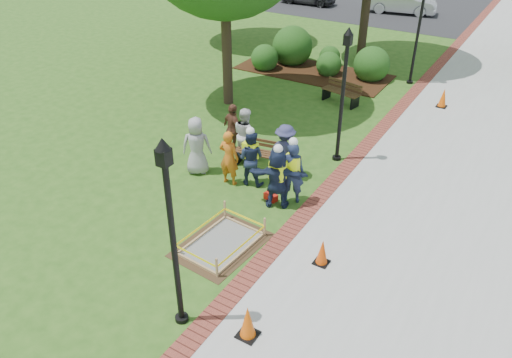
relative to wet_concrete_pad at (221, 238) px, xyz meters
The scene contains 30 objects.
ground 0.83m from the wet_concrete_pad, 135.05° to the left, with size 100.00×100.00×0.00m, color #285116.
sidewalk 11.46m from the wet_concrete_pad, 67.20° to the left, with size 6.00×60.00×0.02m, color #9E9E99.
brick_edging 10.63m from the wet_concrete_pad, 83.57° to the left, with size 0.50×60.00×0.03m, color maroon.
mulch_bed 13.06m from the wet_concrete_pad, 105.83° to the left, with size 7.00×3.00×0.05m, color #381E0F.
parking_lot 27.57m from the wet_concrete_pad, 91.16° to the left, with size 36.00×12.00×0.01m, color black.
wet_concrete_pad is the anchor object (origin of this frame).
bench_near 4.06m from the wet_concrete_pad, 107.62° to the left, with size 1.62×0.77×0.84m.
bench_far 9.94m from the wet_concrete_pad, 96.02° to the left, with size 1.67×0.86×0.86m.
cone_front 2.96m from the wet_concrete_pad, 44.85° to the right, with size 0.41×0.41×0.81m.
cone_back 2.52m from the wet_concrete_pad, 15.64° to the left, with size 0.35×0.35×0.70m.
cone_far 11.88m from the wet_concrete_pad, 77.61° to the left, with size 0.39×0.39×0.77m.
toolbox 2.41m from the wet_concrete_pad, 89.04° to the left, with size 0.39×0.21×0.19m, color red.
lamp_near 3.39m from the wet_concrete_pad, 74.22° to the right, with size 0.28×0.28×4.26m.
lamp_mid 6.04m from the wet_concrete_pad, 82.93° to the left, with size 0.28×0.28×4.26m.
lamp_far 13.76m from the wet_concrete_pad, 87.09° to the left, with size 0.28×0.28×4.26m.
shrub_a 13.07m from the wet_concrete_pad, 115.83° to the left, with size 1.27×1.27×1.27m, color #1C3F12.
shrub_b 14.18m from the wet_concrete_pad, 110.79° to the left, with size 1.92×1.92×1.92m, color #1C3F12.
shrub_c 12.95m from the wet_concrete_pad, 102.58° to the left, with size 1.14×1.14×1.14m, color #1C3F12.
shrub_d 13.14m from the wet_concrete_pad, 94.26° to the left, with size 1.60×1.60×1.60m, color #1C3F12.
shrub_e 14.28m from the wet_concrete_pad, 103.51° to the left, with size 1.00×1.00×1.00m, color #1C3F12.
casual_person_a 3.76m from the wet_concrete_pad, 135.97° to the left, with size 0.69×0.62×1.82m.
casual_person_b 3.00m from the wet_concrete_pad, 119.93° to the left, with size 0.57×0.39×1.71m.
casual_person_c 4.51m from the wet_concrete_pad, 114.61° to the left, with size 0.66×0.58×1.75m.
casual_person_d 4.86m from the wet_concrete_pad, 119.94° to the left, with size 0.65×0.55×1.72m.
casual_person_e 3.81m from the wet_concrete_pad, 93.99° to the left, with size 0.58×0.41×1.71m.
hivis_worker_a 2.38m from the wet_concrete_pad, 81.84° to the left, with size 0.66×0.56×1.92m.
hivis_worker_b 2.82m from the wet_concrete_pad, 78.31° to the left, with size 0.70×0.59×2.00m.
hivis_worker_c 3.09m from the wet_concrete_pad, 107.92° to the left, with size 0.61×0.46×1.85m.
parked_car_a 26.98m from the wet_concrete_pad, 111.87° to the left, with size 4.51×1.96×1.47m, color #2A292C.
parked_car_b 26.04m from the wet_concrete_pad, 97.91° to the left, with size 4.80×2.09×1.56m, color #BABABF.
Camera 1 is at (6.38, -8.43, 7.99)m, focal length 35.00 mm.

